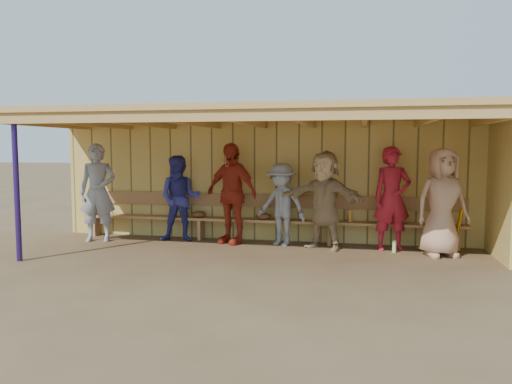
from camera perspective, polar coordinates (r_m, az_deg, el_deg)
ground at (r=8.87m, az=-0.48°, el=-6.97°), size 90.00×90.00×0.00m
player_a at (r=10.32m, az=-17.64°, el=-0.06°), size 0.79×0.61×1.94m
player_c at (r=9.97m, az=-8.69°, el=-0.74°), size 0.93×0.78×1.70m
player_d at (r=9.64m, az=-2.86°, el=-0.15°), size 1.24×0.89×1.95m
player_e at (r=9.45m, az=2.93°, el=-1.42°), size 1.15×0.90×1.56m
player_f at (r=9.17m, az=7.81°, el=-0.90°), size 1.74×1.18×1.80m
player_g at (r=9.33m, az=15.28°, el=-0.71°), size 0.78×0.62×1.88m
player_h at (r=9.04m, az=20.49°, el=-1.12°), size 1.05×0.86×1.85m
dugout_structure at (r=9.27m, az=2.79°, el=4.11°), size 8.80×3.20×2.50m
bench at (r=9.85m, az=0.93°, el=-2.64°), size 7.60×0.34×0.93m
dugout_equipment at (r=9.92m, az=-3.72°, el=-2.81°), size 7.35×0.62×0.80m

